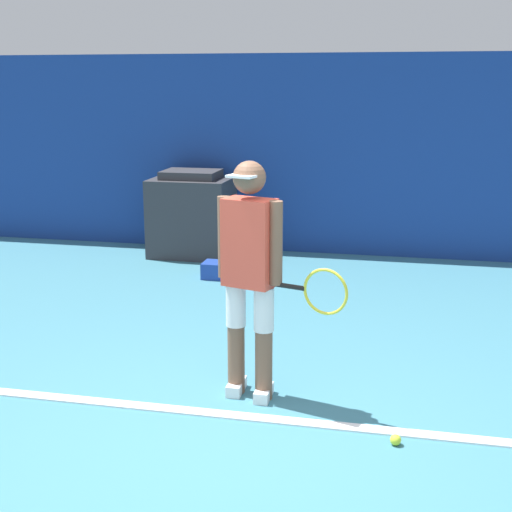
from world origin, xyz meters
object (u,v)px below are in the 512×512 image
object	(u,v)px
tennis_ball	(396,440)
covered_chair	(192,215)
tennis_player	(251,270)
equipment_bag	(232,271)

from	to	relation	value
tennis_ball	covered_chair	xyz separation A→B (m)	(-2.67, 4.44, 0.48)
tennis_ball	covered_chair	world-z (taller)	covered_chair
tennis_ball	covered_chair	distance (m)	5.20
tennis_player	tennis_ball	distance (m)	1.43
tennis_player	equipment_bag	world-z (taller)	tennis_player
tennis_ball	equipment_bag	size ratio (longest dim) A/B	0.10
tennis_player	covered_chair	size ratio (longest dim) A/B	1.53
covered_chair	tennis_player	bearing A→B (deg)	-67.12
tennis_player	tennis_ball	world-z (taller)	tennis_player
covered_chair	equipment_bag	world-z (taller)	covered_chair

